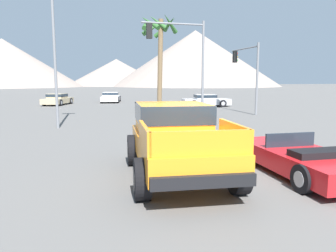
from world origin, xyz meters
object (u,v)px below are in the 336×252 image
at_px(orange_pickup_truck, 176,135).
at_px(parked_car_silver, 206,100).
at_px(red_convertible_car, 300,159).
at_px(parked_car_white, 111,97).
at_px(street_lamp_post, 53,21).
at_px(palm_tree_short, 159,39).
at_px(traffic_light_crosswalk, 246,65).
at_px(traffic_light_main, 181,51).
at_px(parked_car_tan, 58,99).

height_order(orange_pickup_truck, parked_car_silver, orange_pickup_truck).
relative_size(red_convertible_car, parked_car_white, 0.96).
bearing_deg(parked_car_silver, street_lamp_post, -41.83).
height_order(street_lamp_post, palm_tree_short, street_lamp_post).
bearing_deg(parked_car_silver, traffic_light_crosswalk, 12.80).
relative_size(parked_car_silver, traffic_light_main, 0.74).
xyz_separation_m(parked_car_tan, street_lamp_post, (0.98, -16.80, 4.78)).
relative_size(parked_car_white, parked_car_silver, 0.99).
bearing_deg(street_lamp_post, orange_pickup_truck, -69.59).
xyz_separation_m(orange_pickup_truck, parked_car_tan, (-4.51, 26.28, -0.47)).
relative_size(traffic_light_crosswalk, palm_tree_short, 0.69).
relative_size(orange_pickup_truck, parked_car_silver, 1.11).
bearing_deg(orange_pickup_truck, parked_car_silver, 71.90).
xyz_separation_m(traffic_light_crosswalk, street_lamp_post, (-13.21, -4.72, 1.79)).
bearing_deg(street_lamp_post, parked_car_tan, 93.34).
distance_m(traffic_light_main, traffic_light_crosswalk, 6.35).
relative_size(parked_car_tan, traffic_light_main, 0.75).
distance_m(parked_car_tan, traffic_light_main, 17.09).
distance_m(orange_pickup_truck, traffic_light_main, 12.86).
distance_m(red_convertible_car, palm_tree_short, 18.24).
distance_m(parked_car_white, street_lamp_post, 20.37).
xyz_separation_m(parked_car_tan, palm_tree_short, (8.09, -9.72, 4.97)).
distance_m(parked_car_silver, traffic_light_main, 10.77).
bearing_deg(traffic_light_main, parked_car_white, -80.47).
bearing_deg(parked_car_white, parked_car_tan, -145.13).
distance_m(parked_car_white, parked_car_silver, 11.51).
bearing_deg(traffic_light_crosswalk, orange_pickup_truck, 145.69).
bearing_deg(traffic_light_main, traffic_light_crosswalk, -158.03).
xyz_separation_m(parked_car_silver, palm_tree_short, (-5.44, -3.95, 4.97)).
bearing_deg(parked_car_white, palm_tree_short, -67.43).
height_order(traffic_light_crosswalk, street_lamp_post, street_lamp_post).
bearing_deg(parked_car_white, orange_pickup_truck, -81.40).
bearing_deg(traffic_light_crosswalk, red_convertible_car, 156.63).
bearing_deg(street_lamp_post, traffic_light_main, 17.74).
distance_m(traffic_light_main, palm_tree_short, 4.90).
bearing_deg(parked_car_white, parked_car_silver, -35.18).
height_order(orange_pickup_truck, red_convertible_car, orange_pickup_truck).
distance_m(parked_car_white, parked_car_tan, 6.04).
distance_m(parked_car_tan, traffic_light_crosswalk, 18.88).
bearing_deg(street_lamp_post, palm_tree_short, 44.87).
bearing_deg(palm_tree_short, red_convertible_car, -91.44).
relative_size(parked_car_tan, street_lamp_post, 0.50).
height_order(orange_pickup_truck, parked_car_white, orange_pickup_truck).
relative_size(parked_car_white, traffic_light_main, 0.73).
height_order(traffic_light_main, palm_tree_short, palm_tree_short).
bearing_deg(traffic_light_main, palm_tree_short, -86.97).
bearing_deg(palm_tree_short, street_lamp_post, -135.13).
height_order(red_convertible_car, street_lamp_post, street_lamp_post).
bearing_deg(traffic_light_crosswalk, parked_car_silver, 5.94).
bearing_deg(red_convertible_car, palm_tree_short, 90.59).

